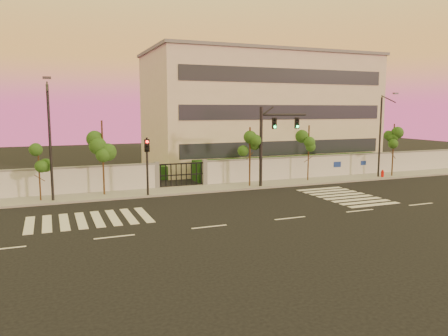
{
  "coord_description": "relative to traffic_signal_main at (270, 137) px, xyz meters",
  "views": [
    {
      "loc": [
        -12.81,
        -21.47,
        6.27
      ],
      "look_at": [
        -1.72,
        6.0,
        2.29
      ],
      "focal_mm": 35.0,
      "sensor_mm": 36.0,
      "label": 1
    }
  ],
  "objects": [
    {
      "name": "ground",
      "position": [
        -3.72,
        -9.55,
        -4.09
      ],
      "size": [
        120.0,
        120.0,
        0.0
      ],
      "primitive_type": "plane",
      "color": "black",
      "rests_on": "ground"
    },
    {
      "name": "sidewalk",
      "position": [
        -3.72,
        0.95,
        -4.02
      ],
      "size": [
        60.0,
        3.0,
        0.15
      ],
      "primitive_type": "cube",
      "color": "gray",
      "rests_on": "ground"
    },
    {
      "name": "perimeter_wall",
      "position": [
        -3.62,
        2.45,
        -3.02
      ],
      "size": [
        60.0,
        0.36,
        2.2
      ],
      "color": "silver",
      "rests_on": "ground"
    },
    {
      "name": "hedge_row",
      "position": [
        -2.56,
        5.19,
        -3.28
      ],
      "size": [
        41.0,
        4.25,
        1.8
      ],
      "color": "#14340F",
      "rests_on": "ground"
    },
    {
      "name": "institutional_building",
      "position": [
        5.28,
        12.43,
        2.06
      ],
      "size": [
        24.4,
        12.4,
        12.25
      ],
      "color": "beige",
      "rests_on": "ground"
    },
    {
      "name": "road_markings",
      "position": [
        -5.3,
        -5.8,
        -4.08
      ],
      "size": [
        57.0,
        7.62,
        0.02
      ],
      "color": "silver",
      "rests_on": "ground"
    },
    {
      "name": "street_tree_b",
      "position": [
        -17.18,
        0.62,
        -1.13
      ],
      "size": [
        1.3,
        1.04,
        4.03
      ],
      "color": "#382314",
      "rests_on": "ground"
    },
    {
      "name": "street_tree_c",
      "position": [
        -12.91,
        1.16,
        -0.05
      ],
      "size": [
        1.57,
        1.25,
        5.5
      ],
      "color": "#382314",
      "rests_on": "ground"
    },
    {
      "name": "street_tree_d",
      "position": [
        -1.56,
        0.47,
        -0.51
      ],
      "size": [
        1.58,
        1.26,
        4.86
      ],
      "color": "#382314",
      "rests_on": "ground"
    },
    {
      "name": "street_tree_e",
      "position": [
        4.34,
        1.08,
        -0.47
      ],
      "size": [
        1.4,
        1.12,
        4.93
      ],
      "color": "#382314",
      "rests_on": "ground"
    },
    {
      "name": "street_tree_f",
      "position": [
        13.04,
        0.38,
        -0.45
      ],
      "size": [
        1.53,
        1.22,
        4.96
      ],
      "color": "#382314",
      "rests_on": "ground"
    },
    {
      "name": "traffic_signal_main",
      "position": [
        0.0,
        0.0,
        0.0
      ],
      "size": [
        4.09,
        0.58,
        6.48
      ],
      "rotation": [
        0.0,
        0.0,
        -0.1
      ],
      "color": "black",
      "rests_on": "ground"
    },
    {
      "name": "traffic_signal_secondary",
      "position": [
        -10.05,
        -0.35,
        -1.37
      ],
      "size": [
        0.33,
        0.33,
        4.3
      ],
      "rotation": [
        0.0,
        0.0,
        -0.15
      ],
      "color": "black",
      "rests_on": "ground"
    },
    {
      "name": "streetlight_west",
      "position": [
        -16.42,
        0.14,
        0.39
      ],
      "size": [
        0.49,
        1.99,
        8.29
      ],
      "color": "black",
      "rests_on": "ground"
    },
    {
      "name": "streetlight_east",
      "position": [
        11.44,
        0.22,
        0.07
      ],
      "size": [
        0.46,
        1.85,
        7.71
      ],
      "color": "black",
      "rests_on": "ground"
    },
    {
      "name": "fire_hydrant",
      "position": [
        11.64,
        0.05,
        -3.69
      ],
      "size": [
        0.31,
        0.3,
        0.81
      ],
      "rotation": [
        0.0,
        0.0,
        0.14
      ],
      "color": "red",
      "rests_on": "ground"
    }
  ]
}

